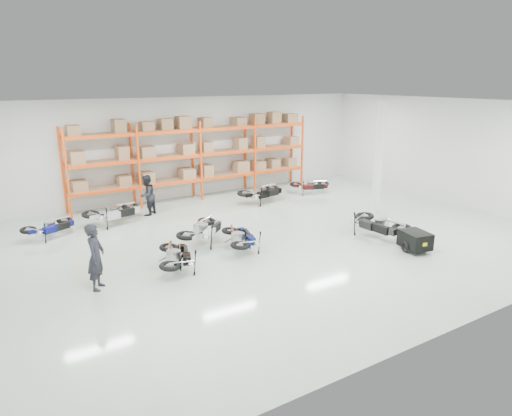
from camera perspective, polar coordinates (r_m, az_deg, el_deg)
room at (r=15.17m, az=2.71°, el=4.36°), size 18.00×18.00×18.00m
pallet_rack at (r=20.73m, az=-7.45°, el=7.37°), size 11.28×0.98×3.62m
structural_column at (r=18.89m, az=15.06°, el=6.12°), size 0.25×0.25×4.50m
moto_blue_centre at (r=14.44m, az=-1.86°, el=-3.35°), size 1.31×1.88×1.11m
moto_silver_left at (r=15.18m, az=-6.61°, el=-2.25°), size 2.06×1.94×1.23m
moto_black_far_left at (r=13.15m, az=-9.88°, el=-5.55°), size 1.39×1.90×1.11m
moto_touring_right at (r=16.16m, az=14.99°, el=-1.49°), size 1.05×2.00×1.27m
trailer at (r=15.25m, az=19.25°, el=-3.81°), size 0.88×1.56×0.63m
moto_back_a at (r=17.14m, az=-24.37°, el=-1.81°), size 1.77×1.34×1.03m
moto_back_b at (r=17.85m, az=-17.38°, el=-0.12°), size 2.05×1.30×1.23m
moto_back_c at (r=20.04m, az=0.76°, el=2.34°), size 2.06×1.26×1.25m
moto_back_d at (r=21.81m, az=6.83°, el=3.10°), size 1.82×1.41×1.06m
person_left at (r=12.41m, az=-19.39°, el=-5.79°), size 0.69×0.77×1.76m
person_back at (r=18.63m, az=-13.48°, el=1.56°), size 1.00×0.98×1.62m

